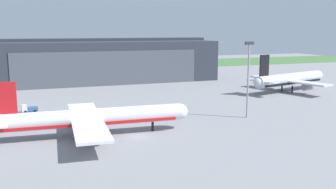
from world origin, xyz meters
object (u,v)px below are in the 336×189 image
at_px(pushback_tractor, 29,109).
at_px(airliner_far_right, 290,79).
at_px(maintenance_hangar, 101,60).
at_px(airliner_near_left, 90,118).
at_px(apron_light_mast, 248,74).

bearing_deg(pushback_tractor, airliner_far_right, 3.16).
height_order(maintenance_hangar, pushback_tractor, maintenance_hangar).
relative_size(maintenance_hangar, airliner_near_left, 2.25).
bearing_deg(maintenance_hangar, pushback_tractor, -116.62).
height_order(airliner_far_right, apron_light_mast, apron_light_mast).
distance_m(airliner_near_left, apron_light_mast, 41.23).
distance_m(airliner_near_left, pushback_tractor, 31.53).
distance_m(maintenance_hangar, airliner_near_left, 91.87).
distance_m(airliner_far_right, apron_light_mast, 48.58).
height_order(maintenance_hangar, airliner_far_right, maintenance_hangar).
relative_size(pushback_tractor, apron_light_mast, 0.23).
xyz_separation_m(airliner_near_left, pushback_tractor, (-12.57, 28.78, -2.77)).
bearing_deg(pushback_tractor, maintenance_hangar, 63.38).
relative_size(maintenance_hangar, pushback_tractor, 22.03).
bearing_deg(airliner_far_right, pushback_tractor, -176.84).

